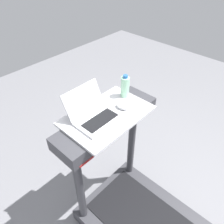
% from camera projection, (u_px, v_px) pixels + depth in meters
% --- Properties ---
extents(desk_board, '(0.67, 0.43, 0.02)m').
position_uv_depth(desk_board, '(107.00, 115.00, 1.68)').
color(desk_board, silver).
rests_on(desk_board, treadmill_base).
extents(laptop, '(0.32, 0.30, 0.21)m').
position_uv_depth(laptop, '(94.00, 113.00, 1.61)').
color(laptop, '#B7B7BC').
rests_on(laptop, desk_board).
extents(computer_mouse, '(0.07, 0.11, 0.03)m').
position_uv_depth(computer_mouse, '(122.00, 107.00, 1.71)').
color(computer_mouse, '#B2B2B7').
rests_on(computer_mouse, desk_board).
extents(water_bottle, '(0.07, 0.07, 0.19)m').
position_uv_depth(water_bottle, '(125.00, 87.00, 1.80)').
color(water_bottle, '#9EDBB2').
rests_on(water_bottle, desk_board).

